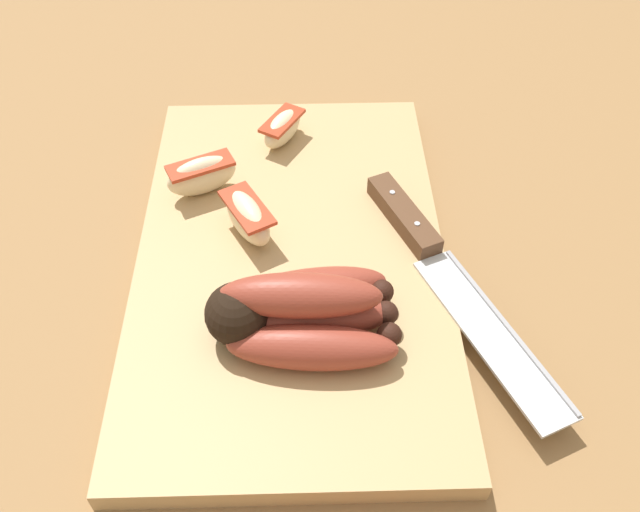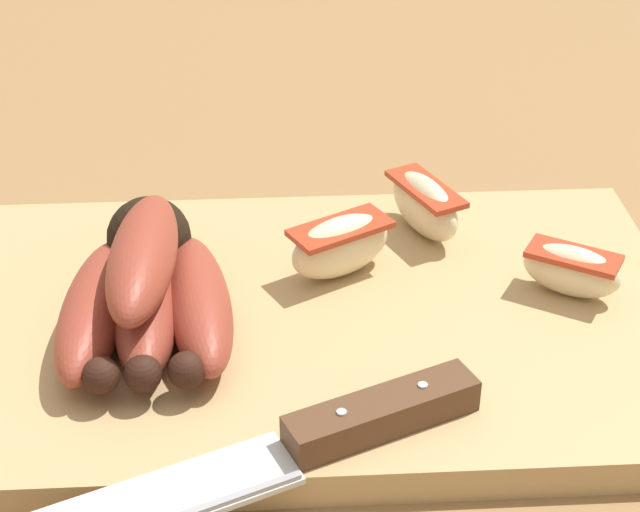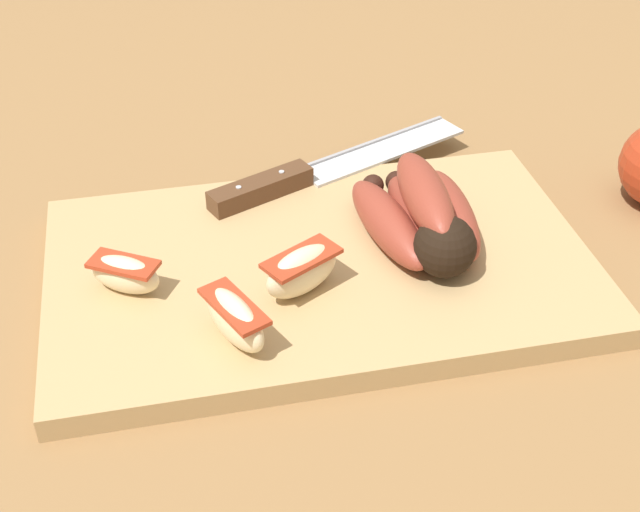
{
  "view_description": "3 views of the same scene",
  "coord_description": "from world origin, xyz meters",
  "px_view_note": "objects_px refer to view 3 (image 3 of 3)",
  "views": [
    {
      "loc": [
        0.4,
        0.03,
        0.46
      ],
      "look_at": [
        0.01,
        0.04,
        0.04
      ],
      "focal_mm": 38.75,
      "sensor_mm": 36.0,
      "label": 1
    },
    {
      "loc": [
        -0.0,
        0.49,
        0.36
      ],
      "look_at": [
        -0.03,
        0.0,
        0.05
      ],
      "focal_mm": 57.26,
      "sensor_mm": 36.0,
      "label": 2
    },
    {
      "loc": [
        -0.14,
        -0.54,
        0.44
      ],
      "look_at": [
        -0.02,
        -0.0,
        0.04
      ],
      "focal_mm": 48.59,
      "sensor_mm": 36.0,
      "label": 3
    }
  ],
  "objects_px": {
    "apple_wedge_near": "(302,270)",
    "apple_wedge_far": "(125,274)",
    "apple_wedge_middle": "(235,319)",
    "chefs_knife": "(305,174)",
    "banana_bunch": "(424,217)"
  },
  "relations": [
    {
      "from": "apple_wedge_near",
      "to": "apple_wedge_far",
      "type": "xyz_separation_m",
      "value": [
        -0.13,
        0.03,
        -0.0
      ]
    },
    {
      "from": "apple_wedge_far",
      "to": "apple_wedge_near",
      "type": "bearing_deg",
      "value": -12.28
    },
    {
      "from": "apple_wedge_middle",
      "to": "chefs_knife",
      "type": "bearing_deg",
      "value": 65.83
    },
    {
      "from": "banana_bunch",
      "to": "chefs_knife",
      "type": "distance_m",
      "value": 0.14
    },
    {
      "from": "banana_bunch",
      "to": "apple_wedge_far",
      "type": "distance_m",
      "value": 0.24
    },
    {
      "from": "apple_wedge_far",
      "to": "chefs_knife",
      "type": "bearing_deg",
      "value": 37.85
    },
    {
      "from": "chefs_knife",
      "to": "apple_wedge_middle",
      "type": "relative_size",
      "value": 3.83
    },
    {
      "from": "banana_bunch",
      "to": "chefs_knife",
      "type": "xyz_separation_m",
      "value": [
        -0.08,
        0.11,
        -0.02
      ]
    },
    {
      "from": "banana_bunch",
      "to": "apple_wedge_near",
      "type": "bearing_deg",
      "value": -158.34
    },
    {
      "from": "chefs_knife",
      "to": "apple_wedge_near",
      "type": "relative_size",
      "value": 3.8
    },
    {
      "from": "chefs_knife",
      "to": "apple_wedge_middle",
      "type": "xyz_separation_m",
      "value": [
        -0.09,
        -0.2,
        0.01
      ]
    },
    {
      "from": "apple_wedge_near",
      "to": "apple_wedge_far",
      "type": "distance_m",
      "value": 0.14
    },
    {
      "from": "banana_bunch",
      "to": "chefs_knife",
      "type": "bearing_deg",
      "value": 123.78
    },
    {
      "from": "banana_bunch",
      "to": "apple_wedge_middle",
      "type": "relative_size",
      "value": 2.13
    },
    {
      "from": "apple_wedge_near",
      "to": "apple_wedge_far",
      "type": "height_order",
      "value": "apple_wedge_near"
    }
  ]
}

